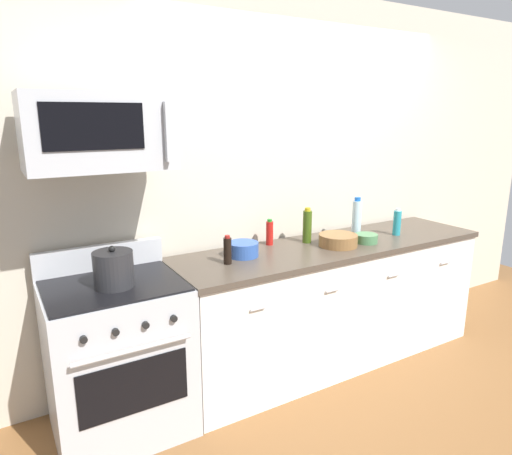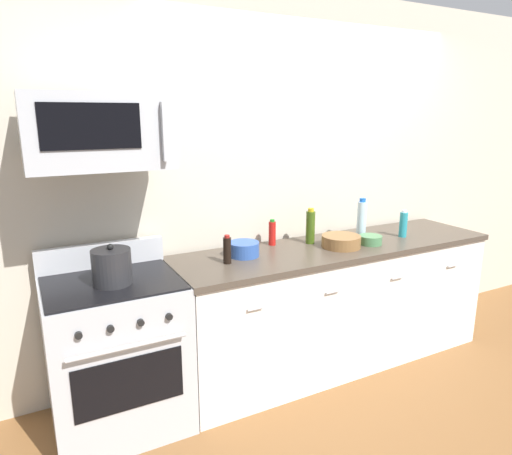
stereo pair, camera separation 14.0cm
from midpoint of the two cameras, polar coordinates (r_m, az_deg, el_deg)
name	(u,v)px [view 1 (the left image)]	position (r m, az deg, el deg)	size (l,w,h in m)	color
ground_plane	(330,357)	(3.73, 8.09, -15.74)	(6.64, 6.64, 0.00)	brown
back_wall	(303,179)	(3.60, 4.75, 6.11)	(5.54, 0.10, 2.70)	beige
counter_unit	(332,302)	(3.52, 8.36, -9.23)	(2.45, 0.66, 0.92)	silver
range_oven	(118,356)	(2.89, -18.19, -15.07)	(0.76, 0.69, 1.07)	#B7BABF
microwave	(98,132)	(2.59, -20.59, 11.14)	(0.74, 0.44, 0.40)	#B7BABF
bottle_hot_sauce_red	(270,233)	(3.29, 0.49, -0.66)	(0.05, 0.05, 0.19)	#B21914
bottle_water_clear	(357,218)	(3.56, 11.36, 1.15)	(0.07, 0.07, 0.31)	silver
bottle_olive_oil	(307,226)	(3.35, 5.23, 0.17)	(0.07, 0.07, 0.26)	#385114
bottle_dish_soap	(397,222)	(3.70, 16.18, 0.61)	(0.06, 0.06, 0.21)	teal
bottle_soy_sauce_dark	(228,250)	(2.88, -4.97, -2.87)	(0.05, 0.05, 0.18)	black
bowl_blue_mixing	(243,249)	(3.03, -2.95, -2.70)	(0.21, 0.21, 0.10)	#2D519E
bowl_wooden_salad	(338,240)	(3.31, 9.03, -1.52)	(0.28, 0.28, 0.08)	brown
bowl_green_glaze	(366,238)	(3.44, 12.47, -1.30)	(0.17, 0.17, 0.06)	#477A4C
stockpot	(114,269)	(2.63, -18.84, -4.95)	(0.22, 0.22, 0.23)	#262628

